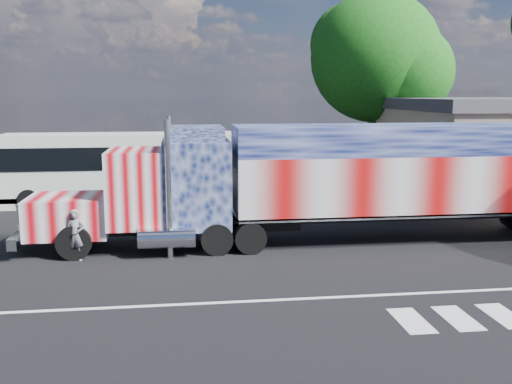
{
  "coord_description": "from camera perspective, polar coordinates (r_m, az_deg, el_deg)",
  "views": [
    {
      "loc": [
        -2.65,
        -17.33,
        5.47
      ],
      "look_at": [
        0.0,
        3.0,
        1.9
      ],
      "focal_mm": 40.0,
      "sensor_mm": 36.0,
      "label": 1
    }
  ],
  "objects": [
    {
      "name": "ground",
      "position": [
        18.37,
        1.22,
        -7.45
      ],
      "size": [
        100.0,
        100.0,
        0.0
      ],
      "primitive_type": "plane",
      "color": "black"
    },
    {
      "name": "lane_markings",
      "position": [
        15.26,
        9.89,
        -11.27
      ],
      "size": [
        30.0,
        2.67,
        0.01
      ],
      "color": "silver",
      "rests_on": "ground"
    },
    {
      "name": "semi_truck",
      "position": [
        21.26,
        9.67,
        1.39
      ],
      "size": [
        21.73,
        3.43,
        4.63
      ],
      "color": "black",
      "rests_on": "ground"
    },
    {
      "name": "coach_bus",
      "position": [
        29.16,
        -12.78,
        2.42
      ],
      "size": [
        11.99,
        2.79,
        3.49
      ],
      "color": "silver",
      "rests_on": "ground"
    },
    {
      "name": "woman",
      "position": [
        19.71,
        -17.61,
        -4.13
      ],
      "size": [
        0.68,
        0.5,
        1.71
      ],
      "primitive_type": "imported",
      "rotation": [
        0.0,
        0.0,
        -0.15
      ],
      "color": "slate",
      "rests_on": "ground"
    },
    {
      "name": "tree_ne_a",
      "position": [
        36.39,
        12.07,
        12.95
      ],
      "size": [
        8.28,
        7.88,
        11.54
      ],
      "color": "black",
      "rests_on": "ground"
    }
  ]
}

